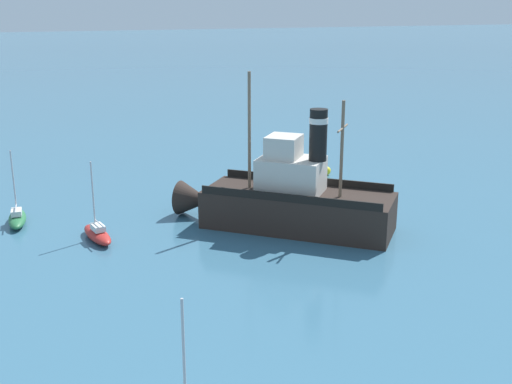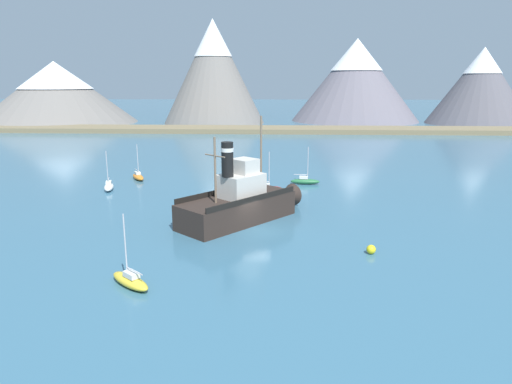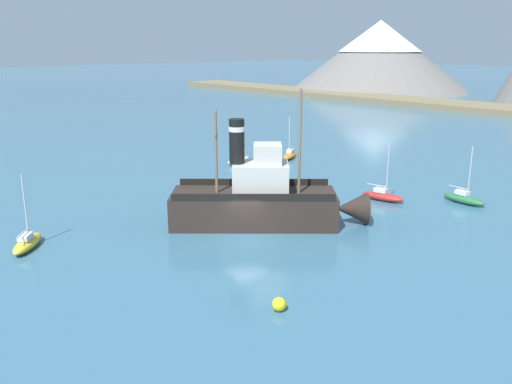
{
  "view_description": "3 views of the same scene",
  "coord_description": "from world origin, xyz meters",
  "px_view_note": "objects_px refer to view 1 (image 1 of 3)",
  "views": [
    {
      "loc": [
        -37.26,
        19.19,
        14.04
      ],
      "look_at": [
        -1.37,
        5.02,
        2.56
      ],
      "focal_mm": 45.0,
      "sensor_mm": 36.0,
      "label": 1
    },
    {
      "loc": [
        1.68,
        -39.43,
        13.17
      ],
      "look_at": [
        -0.16,
        1.96,
        3.05
      ],
      "focal_mm": 32.0,
      "sensor_mm": 36.0,
      "label": 2
    },
    {
      "loc": [
        27.01,
        -22.51,
        12.95
      ],
      "look_at": [
        -2.79,
        3.31,
        2.11
      ],
      "focal_mm": 38.0,
      "sensor_mm": 36.0,
      "label": 3
    }
  ],
  "objects_px": {
    "sailboat_green": "(17,218)",
    "mooring_buoy": "(326,171)",
    "sailboat_red": "(97,234)",
    "old_tugboat": "(289,200)"
  },
  "relations": [
    {
      "from": "sailboat_green",
      "to": "mooring_buoy",
      "type": "distance_m",
      "value": 24.97
    },
    {
      "from": "sailboat_green",
      "to": "old_tugboat",
      "type": "bearing_deg",
      "value": -113.41
    },
    {
      "from": "old_tugboat",
      "to": "sailboat_green",
      "type": "height_order",
      "value": "old_tugboat"
    },
    {
      "from": "sailboat_green",
      "to": "mooring_buoy",
      "type": "relative_size",
      "value": 6.76
    },
    {
      "from": "sailboat_green",
      "to": "sailboat_red",
      "type": "height_order",
      "value": "same"
    },
    {
      "from": "old_tugboat",
      "to": "sailboat_red",
      "type": "bearing_deg",
      "value": 79.93
    },
    {
      "from": "old_tugboat",
      "to": "sailboat_green",
      "type": "relative_size",
      "value": 2.66
    },
    {
      "from": "mooring_buoy",
      "to": "old_tugboat",
      "type": "bearing_deg",
      "value": 142.07
    },
    {
      "from": "old_tugboat",
      "to": "mooring_buoy",
      "type": "distance_m",
      "value": 13.7
    },
    {
      "from": "old_tugboat",
      "to": "mooring_buoy",
      "type": "relative_size",
      "value": 18.01
    }
  ]
}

